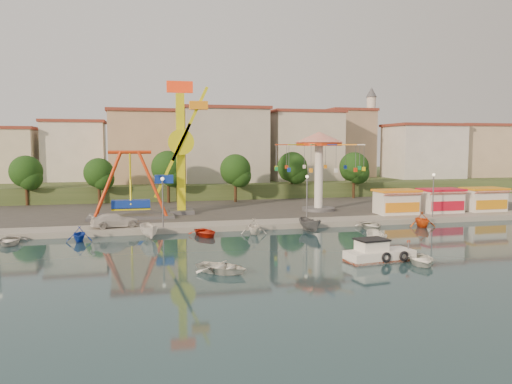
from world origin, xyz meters
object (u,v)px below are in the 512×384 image
object	(u,v)px
kamikaze_tower	(183,151)
skiff	(377,239)
rowboat_a	(222,267)
van	(115,220)
cabin_motorboat	(378,254)
pirate_ship_ride	(130,186)
wave_swinger	(319,153)

from	to	relation	value
kamikaze_tower	skiff	distance (m)	28.13
rowboat_a	van	world-z (taller)	van
van	cabin_motorboat	bearing A→B (deg)	-143.86
pirate_ship_ride	wave_swinger	world-z (taller)	wave_swinger
wave_swinger	kamikaze_tower	bearing A→B (deg)	177.19
kamikaze_tower	van	xyz separation A→B (m)	(-7.96, -8.72, -7.24)
pirate_ship_ride	kamikaze_tower	xyz separation A→B (m)	(6.38, 1.54, 4.16)
cabin_motorboat	rowboat_a	size ratio (longest dim) A/B	1.45
wave_swinger	skiff	world-z (taller)	wave_swinger
skiff	van	xyz separation A→B (m)	(-23.12, 13.67, 0.53)
wave_swinger	rowboat_a	size ratio (longest dim) A/B	2.93
skiff	kamikaze_tower	bearing A→B (deg)	139.27
kamikaze_tower	skiff	world-z (taller)	kamikaze_tower
kamikaze_tower	rowboat_a	distance (m)	28.98
wave_swinger	cabin_motorboat	xyz separation A→B (m)	(-4.76, -26.06, -7.67)
rowboat_a	skiff	size ratio (longest dim) A/B	0.97
wave_swinger	cabin_motorboat	size ratio (longest dim) A/B	2.02
pirate_ship_ride	rowboat_a	xyz separation A→B (m)	(6.59, -26.27, -3.98)
pirate_ship_ride	wave_swinger	xyz separation A→B (m)	(24.08, 0.68, 3.80)
pirate_ship_ride	van	size ratio (longest dim) A/B	2.01
rowboat_a	skiff	bearing A→B (deg)	-28.45
cabin_motorboat	rowboat_a	distance (m)	12.76
cabin_motorboat	van	world-z (taller)	van
pirate_ship_ride	rowboat_a	world-z (taller)	pirate_ship_ride
pirate_ship_ride	cabin_motorboat	bearing A→B (deg)	-52.73
pirate_ship_ride	skiff	xyz separation A→B (m)	(21.54, -20.84, -3.60)
kamikaze_tower	rowboat_a	world-z (taller)	kamikaze_tower
van	wave_swinger	bearing A→B (deg)	-85.78
pirate_ship_ride	van	bearing A→B (deg)	-102.44
wave_swinger	skiff	size ratio (longest dim) A/B	2.84
wave_swinger	cabin_motorboat	world-z (taller)	wave_swinger
rowboat_a	wave_swinger	bearing A→B (deg)	8.61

